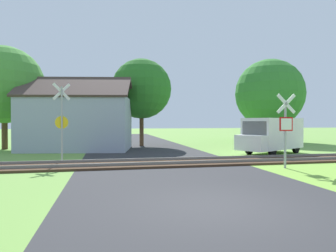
% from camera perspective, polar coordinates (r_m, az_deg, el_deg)
% --- Properties ---
extents(ground_plane, '(160.00, 160.00, 0.00)m').
position_cam_1_polar(ground_plane, '(7.41, 9.61, -15.05)').
color(ground_plane, '#6B9942').
extents(road_asphalt, '(7.73, 80.00, 0.01)m').
position_cam_1_polar(road_asphalt, '(9.25, 5.00, -11.80)').
color(road_asphalt, '#2D2D30').
rests_on(road_asphalt, ground).
extents(rail_track, '(60.00, 2.60, 0.22)m').
position_cam_1_polar(rail_track, '(14.32, -1.16, -7.05)').
color(rail_track, '#422D1E').
rests_on(rail_track, ground).
extents(stop_sign_near, '(0.88, 0.16, 3.24)m').
position_cam_1_polar(stop_sign_near, '(13.94, 21.49, -0.04)').
color(stop_sign_near, '#9E9EA5').
rests_on(stop_sign_near, ground).
extents(crossing_sign_far, '(0.85, 0.28, 3.97)m').
position_cam_1_polar(crossing_sign_far, '(15.90, -19.59, 1.44)').
color(crossing_sign_far, '#9E9EA5').
rests_on(crossing_sign_far, ground).
extents(house, '(8.28, 6.41, 5.22)m').
position_cam_1_polar(house, '(22.37, -16.68, 0.74)').
color(house, '#99A3B7').
rests_on(house, ground).
extents(tree_far, '(6.83, 6.83, 8.27)m').
position_cam_1_polar(tree_far, '(31.91, 18.78, 5.89)').
color(tree_far, '#513823').
rests_on(tree_far, ground).
extents(tree_center, '(4.94, 4.94, 7.21)m').
position_cam_1_polar(tree_center, '(25.06, -5.07, 7.04)').
color(tree_center, '#513823').
rests_on(tree_center, ground).
extents(tree_left, '(5.62, 5.62, 7.51)m').
position_cam_1_polar(tree_left, '(24.99, -28.73, 6.88)').
color(tree_left, '#513823').
rests_on(tree_left, ground).
extents(mail_truck, '(5.18, 4.00, 2.24)m').
position_cam_1_polar(mail_truck, '(19.79, 19.13, -1.48)').
color(mail_truck, white).
rests_on(mail_truck, ground).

